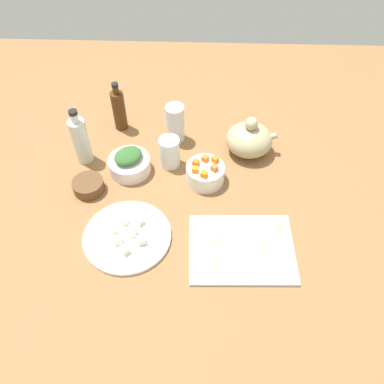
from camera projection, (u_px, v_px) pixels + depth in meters
The scene contains 29 objects.
tabletop at pixel (192, 205), 125.91cm from camera, with size 190.00×190.00×3.00cm, color olive.
cutting_board at pixel (242, 249), 113.31cm from camera, with size 29.28×22.72×1.00cm, color white.
plate_tofu at pixel (127, 236), 115.90cm from camera, with size 25.33×25.33×1.20cm, color white.
bowl_greens at pixel (130, 165), 131.72cm from camera, with size 13.56×13.56×5.06cm, color white.
bowl_carrots at pixel (205, 174), 128.50cm from camera, with size 12.27×12.27×6.08cm, color white.
bowl_small_side at pixel (88, 186), 126.68cm from camera, with size 9.73×9.73×3.82cm, color brown.
teapot at pixel (249, 139), 135.36cm from camera, with size 17.15×14.86×14.44cm.
bottle_0 at pixel (81, 140), 130.49cm from camera, with size 5.37×5.37×20.42cm.
bottle_1 at pixel (119, 110), 141.61cm from camera, with size 4.59×4.59×18.80cm.
drinking_glass_0 at pixel (175, 123), 138.45cm from camera, with size 6.42×6.42×13.82cm, color white.
drinking_glass_1 at pixel (170, 152), 131.60cm from camera, with size 6.72×6.72×10.61cm, color white.
carrot_cube_0 at pixel (204, 174), 122.98cm from camera, with size 1.80×1.80×1.80cm, color orange.
carrot_cube_1 at pixel (205, 159), 127.32cm from camera, with size 1.80×1.80×1.80cm, color orange.
carrot_cube_2 at pixel (214, 168), 124.64cm from camera, with size 1.80×1.80×1.80cm, color orange.
carrot_cube_3 at pixel (195, 170), 124.25cm from camera, with size 1.80×1.80×1.80cm, color orange.
carrot_cube_4 at pixel (196, 163), 126.12cm from camera, with size 1.80×1.80×1.80cm, color orange.
carrot_cube_5 at pixel (215, 160), 127.04cm from camera, with size 1.80×1.80×1.80cm, color orange.
chopped_greens_mound at pixel (128, 156), 128.55cm from camera, with size 9.43×7.80×3.26cm, color #35652F.
tofu_cube_0 at pixel (114, 231), 115.04cm from camera, with size 2.20×2.20×2.20cm, color silver.
tofu_cube_1 at pixel (139, 221), 117.39cm from camera, with size 2.20×2.20×2.20cm, color white.
tofu_cube_2 at pixel (125, 250), 110.95cm from camera, with size 2.20×2.20×2.20cm, color white.
tofu_cube_3 at pixel (133, 232), 114.78cm from camera, with size 2.20×2.20×2.20cm, color white.
tofu_cube_4 at pixel (124, 220), 117.45cm from camera, with size 2.20×2.20×2.20cm, color white.
tofu_cube_5 at pixel (142, 240), 113.01cm from camera, with size 2.20×2.20×2.20cm, color white.
tofu_cube_6 at pixel (118, 240), 112.99cm from camera, with size 2.20×2.20×2.20cm, color #F2DED3.
dumpling_0 at pixel (261, 245), 112.04cm from camera, with size 5.92×5.22×2.40cm, color beige.
dumpling_1 at pixel (276, 225), 116.04cm from camera, with size 5.70×4.99×3.11cm, color beige.
dumpling_2 at pixel (214, 262), 108.44cm from camera, with size 4.32×3.71×2.63cm, color beige.
dumpling_3 at pixel (215, 240), 112.86cm from camera, with size 4.40×4.06×3.00cm, color beige.
Camera 1 is at (2.80, -78.11, 100.31)cm, focal length 37.72 mm.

